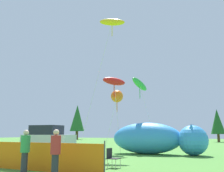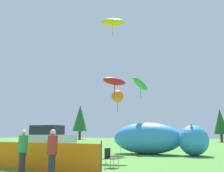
% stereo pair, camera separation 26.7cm
% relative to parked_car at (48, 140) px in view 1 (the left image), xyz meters
% --- Properties ---
extents(ground_plane, '(120.00, 120.00, 0.00)m').
position_rel_parked_car_xyz_m(ground_plane, '(4.17, -3.28, -1.03)').
color(ground_plane, '#477F33').
extents(parked_car, '(4.02, 2.00, 2.13)m').
position_rel_parked_car_xyz_m(parked_car, '(0.00, 0.00, 0.00)').
color(parked_car, '#B7BCC1').
rests_on(parked_car, ground).
extents(folding_chair, '(0.55, 0.55, 0.86)m').
position_rel_parked_car_xyz_m(folding_chair, '(7.57, -4.75, -0.53)').
color(folding_chair, black).
rests_on(folding_chair, ground).
extents(inflatable_cat, '(7.07, 2.42, 2.32)m').
position_rel_parked_car_xyz_m(inflatable_cat, '(7.57, 3.06, 0.04)').
color(inflatable_cat, '#338CD8').
rests_on(inflatable_cat, ground).
extents(safety_fence, '(7.79, 0.07, 1.27)m').
position_rel_parked_car_xyz_m(safety_fence, '(4.44, -6.99, -0.45)').
color(safety_fence, orange).
rests_on(safety_fence, ground).
extents(spectator_in_green_shirt, '(0.37, 0.37, 1.68)m').
position_rel_parked_car_xyz_m(spectator_in_green_shirt, '(6.81, -7.96, -0.11)').
color(spectator_in_green_shirt, '#2D2D38').
rests_on(spectator_in_green_shirt, ground).
extents(spectator_in_grey_shirt, '(0.36, 0.36, 1.68)m').
position_rel_parked_car_xyz_m(spectator_in_grey_shirt, '(5.14, -7.71, -0.11)').
color(spectator_in_grey_shirt, '#2D2D38').
rests_on(spectator_in_grey_shirt, ground).
extents(kite_orange_flower, '(2.07, 1.34, 5.06)m').
position_rel_parked_car_xyz_m(kite_orange_flower, '(4.31, 3.28, 3.51)').
color(kite_orange_flower, silver).
rests_on(kite_orange_flower, ground).
extents(kite_green_fish, '(2.40, 2.63, 6.56)m').
position_rel_parked_car_xyz_m(kite_green_fish, '(5.53, 5.66, 4.85)').
color(kite_green_fish, silver).
rests_on(kite_green_fish, ground).
extents(kite_red_lizard, '(1.74, 2.08, 6.07)m').
position_rel_parked_car_xyz_m(kite_red_lizard, '(4.38, 2.56, 4.63)').
color(kite_red_lizard, silver).
rests_on(kite_red_lizard, ground).
extents(kite_yellow_hero, '(3.80, 1.39, 11.50)m').
position_rel_parked_car_xyz_m(kite_yellow_hero, '(4.07, 2.81, 9.91)').
color(kite_yellow_hero, silver).
rests_on(kite_yellow_hero, ground).
extents(horizon_tree_east, '(3.46, 3.46, 8.25)m').
position_rel_parked_car_xyz_m(horizon_tree_east, '(-20.57, 36.07, 4.04)').
color(horizon_tree_east, brown).
rests_on(horizon_tree_east, ground).
extents(horizon_tree_west, '(2.37, 2.37, 5.67)m').
position_rel_parked_car_xyz_m(horizon_tree_west, '(10.84, 31.89, 2.45)').
color(horizon_tree_west, brown).
rests_on(horizon_tree_west, ground).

